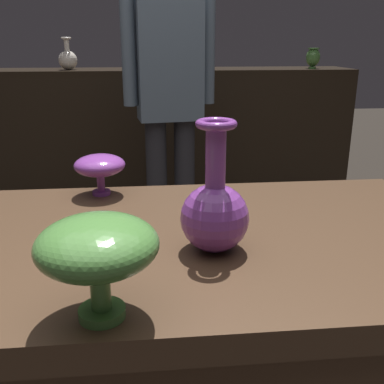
{
  "coord_description": "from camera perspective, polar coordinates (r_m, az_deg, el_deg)",
  "views": [
    {
      "loc": [
        -0.04,
        -0.8,
        1.16
      ],
      "look_at": [
        0.04,
        -0.04,
        0.9
      ],
      "focal_mm": 41.91,
      "sensor_mm": 36.0,
      "label": 1
    }
  ],
  "objects": [
    {
      "name": "vase_centerpiece",
      "position": [
        0.8,
        2.91,
        -2.43
      ],
      "size": [
        0.12,
        0.12,
        0.24
      ],
      "color": "#7A388E",
      "rests_on": "display_plinth"
    },
    {
      "name": "shelf_vase_left",
      "position": [
        3.0,
        -15.53,
        16.01
      ],
      "size": [
        0.11,
        0.11,
        0.19
      ],
      "color": "silver",
      "rests_on": "back_display_shelf"
    },
    {
      "name": "vase_left_accent",
      "position": [
        1.11,
        -11.66,
        3.25
      ],
      "size": [
        0.12,
        0.12,
        0.1
      ],
      "color": "#7A388E",
      "rests_on": "display_plinth"
    },
    {
      "name": "visitor_center_back",
      "position": [
        2.33,
        -2.86,
        12.74
      ],
      "size": [
        0.47,
        0.22,
        1.57
      ],
      "rotation": [
        0.0,
        0.0,
        3.28
      ],
      "color": "#232328",
      "rests_on": "ground_plane"
    },
    {
      "name": "vase_tall_behind",
      "position": [
        0.6,
        -11.95,
        -7.0
      ],
      "size": [
        0.16,
        0.16,
        0.15
      ],
      "color": "#477A38",
      "rests_on": "display_plinth"
    },
    {
      "name": "shelf_vase_far_right",
      "position": [
        3.12,
        15.15,
        16.22
      ],
      "size": [
        0.09,
        0.09,
        0.13
      ],
      "color": "#477A38",
      "rests_on": "back_display_shelf"
    },
    {
      "name": "back_display_shelf",
      "position": [
        3.08,
        -4.84,
        6.11
      ],
      "size": [
        2.6,
        0.4,
        0.99
      ],
      "color": "black",
      "rests_on": "ground_plane"
    }
  ]
}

